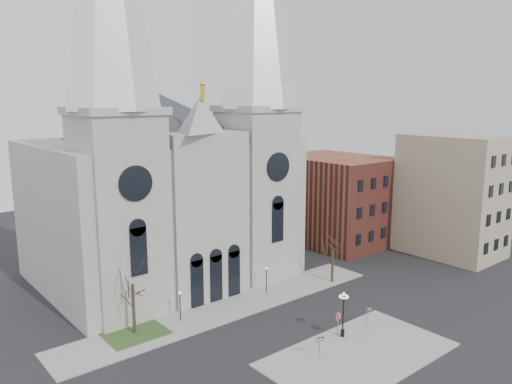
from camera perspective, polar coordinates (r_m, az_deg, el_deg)
ground at (r=50.15m, az=4.75°, el=-17.01°), size 160.00×160.00×0.00m
sidewalk_near at (r=49.17m, az=11.66°, el=-17.71°), size 18.00×10.00×0.14m
sidewalk_far at (r=57.68m, az=-3.11°, el=-13.07°), size 40.00×6.00×0.14m
grass_patch at (r=53.33m, az=-13.68°, el=-15.41°), size 6.00×5.00×0.18m
cathedral at (r=62.95m, az=-9.77°, el=6.14°), size 33.00×26.66×54.00m
bg_building_brick at (r=83.01m, az=9.02°, el=-0.79°), size 14.00×18.00×14.00m
bg_building_tan at (r=80.11m, az=21.52°, el=-0.36°), size 10.00×14.00×18.00m
tree_left at (r=51.18m, az=-13.95°, el=-9.87°), size 3.20×3.20×7.50m
tree_right at (r=64.35m, az=8.79°, el=-6.46°), size 3.20×3.20×6.00m
ped_lamp_left at (r=54.13m, az=-8.69°, el=-12.22°), size 0.32×0.32×3.26m
ped_lamp_right at (r=60.68m, az=1.19°, el=-9.53°), size 0.32×0.32×3.26m
stop_sign at (r=51.22m, az=9.37°, el=-14.09°), size 0.89×0.23×2.51m
globe_lamp at (r=50.70m, az=9.95°, el=-13.01°), size 1.06×1.06×4.61m
one_way_sign at (r=47.14m, az=7.25°, el=-16.81°), size 0.92×0.19×2.11m
street_name_sign at (r=54.11m, az=12.57°, el=-13.52°), size 0.60×0.27×1.98m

